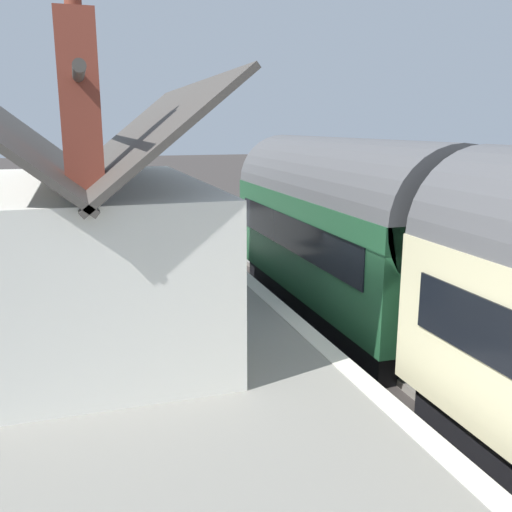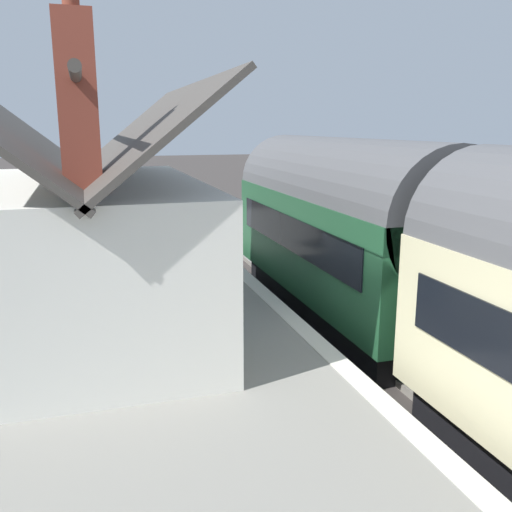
# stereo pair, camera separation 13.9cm
# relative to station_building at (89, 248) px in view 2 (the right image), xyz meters

# --- Properties ---
(ground_plane) EXTENTS (160.00, 160.00, 0.00)m
(ground_plane) POSITION_rel_station_building_xyz_m (-1.79, -4.99, -2.36)
(ground_plane) COLOR #383330
(platform) EXTENTS (32.00, 6.69, 0.81)m
(platform) POSITION_rel_station_building_xyz_m (-1.79, -0.65, -1.95)
(platform) COLOR gray
(platform) RESTS_ON ground
(platform_edge_coping) EXTENTS (32.00, 0.36, 0.02)m
(platform_edge_coping) POSITION_rel_station_building_xyz_m (-1.79, -3.81, -1.54)
(platform_edge_coping) COLOR beige
(platform_edge_coping) RESTS_ON platform
(rail_near) EXTENTS (52.00, 0.08, 0.14)m
(rail_near) POSITION_rel_station_building_xyz_m (-1.79, -6.61, -2.29)
(rail_near) COLOR gray
(rail_near) RESTS_ON ground
(rail_far) EXTENTS (52.00, 0.08, 0.14)m
(rail_far) POSITION_rel_station_building_xyz_m (-1.79, -5.17, -2.29)
(rail_far) COLOR gray
(rail_far) RESTS_ON ground
(station_building) EXTENTS (7.43, 4.35, 5.75)m
(station_building) POSITION_rel_station_building_xyz_m (0.00, 0.00, 0.00)
(station_building) COLOR white
(station_building) RESTS_ON platform
(bench_mid_platform) EXTENTS (1.40, 0.43, 0.88)m
(bench_mid_platform) POSITION_rel_station_building_xyz_m (5.65, -1.45, -1.07)
(bench_mid_platform) COLOR brown
(bench_mid_platform) RESTS_ON platform
(planter_bench_left) EXTENTS (0.44, 0.44, 0.69)m
(planter_bench_left) POSITION_rel_station_building_xyz_m (4.60, -1.61, -1.20)
(planter_bench_left) COLOR gray
(planter_bench_left) RESTS_ON platform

